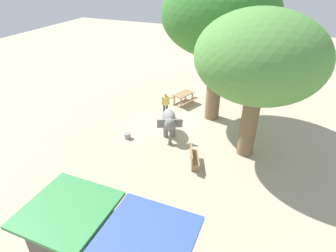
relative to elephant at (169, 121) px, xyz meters
name	(u,v)px	position (x,y,z in m)	size (l,w,h in m)	color
ground_plane	(180,127)	(-0.28, -1.02, -0.93)	(60.00, 60.00, 0.00)	#BAA88C
elephant	(169,121)	(0.00, 0.00, 0.00)	(1.71, 2.05, 1.45)	slate
person_handler	(166,103)	(1.08, -2.03, 0.02)	(0.46, 0.32, 1.62)	#3F3833
shade_tree_main	(260,59)	(-4.40, 0.14, 4.17)	(5.92, 5.42, 7.25)	brown
shade_tree_secondary	(220,16)	(-1.74, -3.02, 5.32)	(6.52, 5.98, 8.64)	brown
wooden_bench	(193,157)	(-2.20, 2.18, -0.46)	(0.89, 1.45, 0.88)	#9E7A51
picnic_table_near	(183,96)	(0.66, -4.24, -0.34)	(1.92, 1.93, 0.78)	#9E7A51
market_stall_green	(75,239)	(-0.33, 8.72, 0.21)	(2.50, 2.50, 2.52)	#59514C
feed_bucket	(128,136)	(2.05, 1.30, -0.77)	(0.36, 0.36, 0.32)	gray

